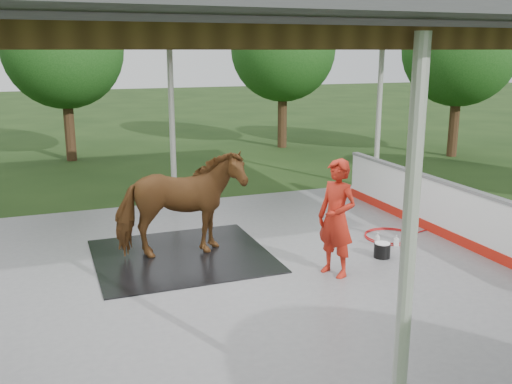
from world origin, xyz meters
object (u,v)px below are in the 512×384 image
object	(u,v)px
handler	(337,218)
dasher_board	(458,216)
horse	(180,204)
wash_bucket	(382,250)

from	to	relation	value
handler	dasher_board	bearing A→B (deg)	78.64
dasher_board	horse	size ratio (longest dim) A/B	3.49
handler	horse	bearing A→B (deg)	-151.22
handler	wash_bucket	world-z (taller)	handler
dasher_board	horse	world-z (taller)	horse
horse	handler	xyz separation A→B (m)	(2.23, -1.76, -0.00)
dasher_board	horse	distance (m)	5.42
dasher_board	handler	bearing A→B (deg)	-168.45
dasher_board	wash_bucket	size ratio (longest dim) A/B	26.65
dasher_board	handler	size ratio (longest dim) A/B	4.03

